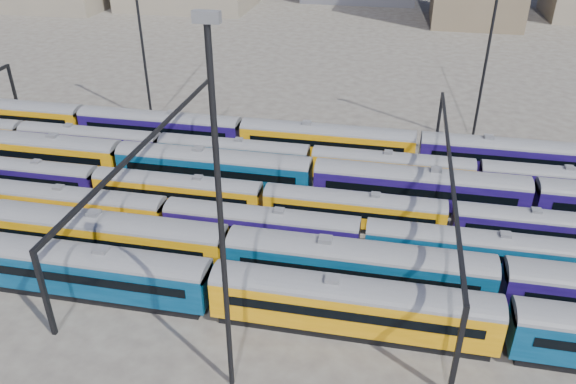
% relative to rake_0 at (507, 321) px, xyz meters
% --- Properties ---
extents(ground, '(500.00, 500.00, 0.00)m').
position_rel_rake_0_xyz_m(ground, '(-13.95, 15.00, -2.91)').
color(ground, '#403B36').
rests_on(ground, ground).
extents(rake_0, '(134.88, 3.29, 5.55)m').
position_rel_rake_0_xyz_m(rake_0, '(0.00, 0.00, 0.00)').
color(rake_0, black).
rests_on(rake_0, ground).
extents(rake_1, '(136.70, 3.33, 5.63)m').
position_rel_rake_0_xyz_m(rake_1, '(-22.78, 5.00, 0.04)').
color(rake_1, black).
rests_on(rake_1, ground).
extents(rake_2, '(134.27, 2.81, 4.71)m').
position_rel_rake_0_xyz_m(rake_2, '(-1.68, 10.00, -0.44)').
color(rake_2, black).
rests_on(rake_2, ground).
extents(rake_3, '(111.59, 2.72, 4.57)m').
position_rel_rake_0_xyz_m(rake_3, '(-3.27, 15.00, -0.51)').
color(rake_3, black).
rests_on(rake_3, ground).
extents(rake_4, '(158.10, 3.30, 5.57)m').
position_rel_rake_0_xyz_m(rake_4, '(-28.91, 20.00, 0.01)').
color(rake_4, black).
rests_on(rake_4, ground).
extents(rake_5, '(131.23, 2.74, 4.60)m').
position_rel_rake_0_xyz_m(rake_5, '(-9.24, 25.00, -0.50)').
color(rake_5, black).
rests_on(rake_5, ground).
extents(rake_6, '(132.12, 3.22, 5.43)m').
position_rel_rake_0_xyz_m(rake_6, '(-28.51, 30.00, -0.06)').
color(rake_6, black).
rests_on(rake_6, ground).
extents(gantry_1, '(0.35, 40.35, 8.03)m').
position_rel_rake_0_xyz_m(gantry_1, '(-33.95, 15.00, 3.87)').
color(gantry_1, black).
rests_on(gantry_1, ground).
extents(gantry_2, '(0.35, 40.35, 8.03)m').
position_rel_rake_0_xyz_m(gantry_2, '(-3.95, 15.00, 3.87)').
color(gantry_2, black).
rests_on(gantry_2, ground).
extents(mast_1, '(1.40, 0.50, 25.60)m').
position_rel_rake_0_xyz_m(mast_1, '(-43.95, 37.00, 11.05)').
color(mast_1, black).
rests_on(mast_1, ground).
extents(mast_2, '(1.40, 0.50, 25.60)m').
position_rel_rake_0_xyz_m(mast_2, '(-18.95, -7.00, 11.05)').
color(mast_2, black).
rests_on(mast_2, ground).
extents(mast_3, '(1.40, 0.50, 25.60)m').
position_rel_rake_0_xyz_m(mast_3, '(1.05, 39.00, 11.05)').
color(mast_3, black).
rests_on(mast_3, ground).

